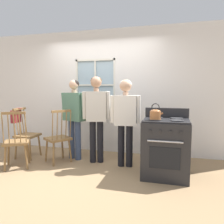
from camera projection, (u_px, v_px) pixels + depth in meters
The scene contains 12 objects.
ground_plane at pixel (77, 173), 3.68m from camera, with size 16.00×16.00×0.00m, color #937551.
wall_back at pixel (103, 92), 4.88m from camera, with size 6.40×0.16×2.70m.
chair_by_window at pixel (27, 135), 4.48m from camera, with size 0.42×0.43×1.02m.
chair_near_wall at pixel (58, 139), 4.17m from camera, with size 0.57×0.57×1.02m.
chair_center_cluster at pixel (16, 142), 3.88m from camera, with size 0.57×0.56×1.02m.
person_elderly_left at pixel (74, 112), 4.33m from camera, with size 0.61×0.35×1.58m.
person_teen_center at pixel (96, 111), 4.12m from camera, with size 0.53×0.30×1.64m.
person_adult_right at pixel (125, 114), 3.90m from camera, with size 0.55×0.25×1.57m.
stove at pixel (165, 147), 3.49m from camera, with size 0.72×0.68×1.08m.
kettle at pixel (155, 114), 3.35m from camera, with size 0.21×0.17×0.25m.
potted_plant at pixel (98, 106), 4.85m from camera, with size 0.13×0.13×0.29m.
handbag at pixel (16, 116), 4.50m from camera, with size 0.19×0.22×0.31m.
Camera 1 is at (1.51, -3.27, 1.39)m, focal length 35.00 mm.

